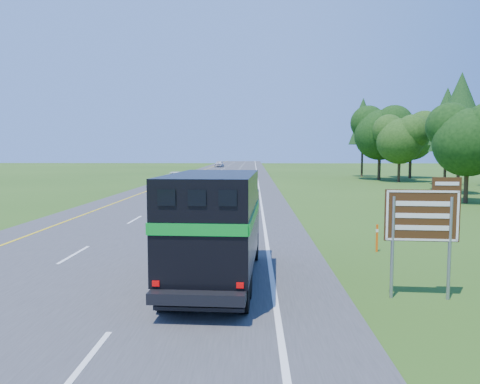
{
  "coord_description": "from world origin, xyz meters",
  "views": [
    {
      "loc": [
        4.93,
        -6.15,
        3.92
      ],
      "look_at": [
        4.23,
        17.91,
        1.82
      ],
      "focal_mm": 35.0,
      "sensor_mm": 36.0,
      "label": 1
    }
  ],
  "objects_px": {
    "far_car": "(219,164)",
    "exit_sign": "(423,220)",
    "white_suv": "(177,179)",
    "horse_truck": "(216,224)"
  },
  "relations": [
    {
      "from": "far_car",
      "to": "exit_sign",
      "type": "distance_m",
      "value": 103.54
    },
    {
      "from": "white_suv",
      "to": "far_car",
      "type": "xyz_separation_m",
      "value": [
        -0.01,
        63.88,
        -0.02
      ]
    },
    {
      "from": "white_suv",
      "to": "horse_truck",
      "type": "bearing_deg",
      "value": -80.6
    },
    {
      "from": "far_car",
      "to": "exit_sign",
      "type": "bearing_deg",
      "value": -78.1
    },
    {
      "from": "horse_truck",
      "to": "exit_sign",
      "type": "bearing_deg",
      "value": -10.01
    },
    {
      "from": "horse_truck",
      "to": "far_car",
      "type": "bearing_deg",
      "value": 96.94
    },
    {
      "from": "white_suv",
      "to": "exit_sign",
      "type": "bearing_deg",
      "value": -73.28
    },
    {
      "from": "horse_truck",
      "to": "exit_sign",
      "type": "height_order",
      "value": "horse_truck"
    },
    {
      "from": "far_car",
      "to": "white_suv",
      "type": "bearing_deg",
      "value": -85.25
    },
    {
      "from": "horse_truck",
      "to": "exit_sign",
      "type": "distance_m",
      "value": 5.71
    }
  ]
}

